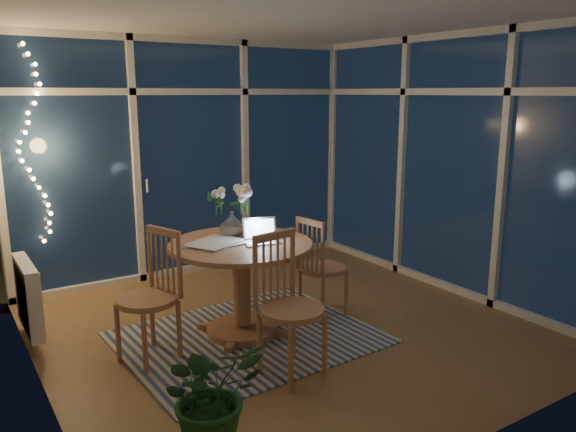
# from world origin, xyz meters

# --- Properties ---
(floor) EXTENTS (4.00, 4.00, 0.00)m
(floor) POSITION_xyz_m (0.00, 0.00, 0.00)
(floor) COLOR olive
(floor) RESTS_ON ground
(ceiling) EXTENTS (4.00, 4.00, 0.00)m
(ceiling) POSITION_xyz_m (0.00, 0.00, 2.60)
(ceiling) COLOR silver
(ceiling) RESTS_ON wall_back
(wall_back) EXTENTS (4.00, 0.04, 2.60)m
(wall_back) POSITION_xyz_m (0.00, 2.00, 1.30)
(wall_back) COLOR beige
(wall_back) RESTS_ON floor
(wall_front) EXTENTS (4.00, 0.04, 2.60)m
(wall_front) POSITION_xyz_m (0.00, -2.00, 1.30)
(wall_front) COLOR beige
(wall_front) RESTS_ON floor
(wall_left) EXTENTS (0.04, 4.00, 2.60)m
(wall_left) POSITION_xyz_m (-2.00, 0.00, 1.30)
(wall_left) COLOR beige
(wall_left) RESTS_ON floor
(wall_right) EXTENTS (0.04, 4.00, 2.60)m
(wall_right) POSITION_xyz_m (2.00, 0.00, 1.30)
(wall_right) COLOR beige
(wall_right) RESTS_ON floor
(window_wall_back) EXTENTS (4.00, 0.10, 2.60)m
(window_wall_back) POSITION_xyz_m (0.00, 1.96, 1.30)
(window_wall_back) COLOR white
(window_wall_back) RESTS_ON floor
(window_wall_right) EXTENTS (0.10, 4.00, 2.60)m
(window_wall_right) POSITION_xyz_m (1.96, 0.00, 1.30)
(window_wall_right) COLOR white
(window_wall_right) RESTS_ON floor
(radiator) EXTENTS (0.10, 0.70, 0.58)m
(radiator) POSITION_xyz_m (-1.94, 0.90, 0.40)
(radiator) COLOR white
(radiator) RESTS_ON wall_left
(fairy_lights) EXTENTS (0.24, 0.10, 1.85)m
(fairy_lights) POSITION_xyz_m (-1.65, 1.88, 1.52)
(fairy_lights) COLOR #E6A55C
(fairy_lights) RESTS_ON window_wall_back
(garden_patio) EXTENTS (12.00, 6.00, 0.10)m
(garden_patio) POSITION_xyz_m (0.50, 5.00, -0.06)
(garden_patio) COLOR black
(garden_patio) RESTS_ON ground
(garden_fence) EXTENTS (11.00, 0.08, 1.80)m
(garden_fence) POSITION_xyz_m (0.00, 5.50, 0.90)
(garden_fence) COLOR #362213
(garden_fence) RESTS_ON ground
(neighbour_roof) EXTENTS (7.00, 3.00, 2.20)m
(neighbour_roof) POSITION_xyz_m (0.30, 8.50, 2.20)
(neighbour_roof) COLOR #30333A
(neighbour_roof) RESTS_ON ground
(garden_shrubs) EXTENTS (0.90, 0.90, 0.90)m
(garden_shrubs) POSITION_xyz_m (-0.80, 3.40, 0.45)
(garden_shrubs) COLOR black
(garden_shrubs) RESTS_ON ground
(rug) EXTENTS (2.08, 1.70, 0.01)m
(rug) POSITION_xyz_m (-0.40, -0.01, 0.01)
(rug) COLOR beige
(rug) RESTS_ON floor
(dining_table) EXTENTS (1.23, 1.23, 0.81)m
(dining_table) POSITION_xyz_m (-0.40, 0.09, 0.40)
(dining_table) COLOR #A6694B
(dining_table) RESTS_ON floor
(chair_left) EXTENTS (0.60, 0.60, 1.03)m
(chair_left) POSITION_xyz_m (-1.23, 0.06, 0.51)
(chair_left) COLOR #A6694B
(chair_left) RESTS_ON floor
(chair_right) EXTENTS (0.50, 0.50, 0.95)m
(chair_right) POSITION_xyz_m (0.42, 0.06, 0.48)
(chair_right) COLOR #A6694B
(chair_right) RESTS_ON floor
(chair_front) EXTENTS (0.56, 0.56, 1.06)m
(chair_front) POSITION_xyz_m (-0.44, -0.73, 0.53)
(chair_front) COLOR #A6694B
(chair_front) RESTS_ON floor
(laptop) EXTENTS (0.34, 0.32, 0.21)m
(laptop) POSITION_xyz_m (-0.25, -0.01, 0.91)
(laptop) COLOR silver
(laptop) RESTS_ON dining_table
(flower_vase) EXTENTS (0.21, 0.21, 0.21)m
(flower_vase) POSITION_xyz_m (-0.37, 0.31, 0.91)
(flower_vase) COLOR white
(flower_vase) RESTS_ON dining_table
(bowl) EXTENTS (0.16, 0.16, 0.04)m
(bowl) POSITION_xyz_m (-0.10, 0.22, 0.83)
(bowl) COLOR white
(bowl) RESTS_ON dining_table
(newspapers) EXTENTS (0.49, 0.43, 0.02)m
(newspapers) POSITION_xyz_m (-0.61, 0.17, 0.82)
(newspapers) COLOR silver
(newspapers) RESTS_ON dining_table
(phone) EXTENTS (0.11, 0.06, 0.01)m
(phone) POSITION_xyz_m (-0.38, -0.07, 0.81)
(phone) COLOR black
(phone) RESTS_ON dining_table
(potted_plant) EXTENTS (0.54, 0.47, 0.76)m
(potted_plant) POSITION_xyz_m (-1.38, -1.39, 0.38)
(potted_plant) COLOR #1A491E
(potted_plant) RESTS_ON floor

